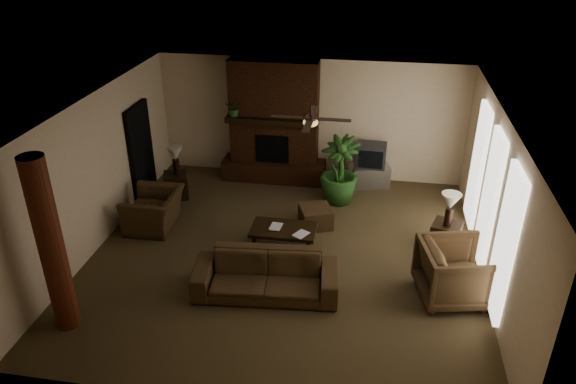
% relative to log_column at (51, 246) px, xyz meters
% --- Properties ---
extents(room_shell, '(7.00, 7.00, 7.00)m').
position_rel_log_column_xyz_m(room_shell, '(2.95, 2.40, 0.00)').
color(room_shell, brown).
rests_on(room_shell, ground).
extents(fireplace, '(2.40, 0.70, 2.80)m').
position_rel_log_column_xyz_m(fireplace, '(2.15, 5.62, -0.24)').
color(fireplace, '#4B2714').
rests_on(fireplace, ground).
extents(windows, '(0.08, 3.65, 2.35)m').
position_rel_log_column_xyz_m(windows, '(6.40, 2.60, -0.05)').
color(windows, white).
rests_on(windows, ground).
extents(log_column, '(0.36, 0.36, 2.80)m').
position_rel_log_column_xyz_m(log_column, '(0.00, 0.00, 0.00)').
color(log_column, maroon).
rests_on(log_column, ground).
extents(doorway, '(0.10, 1.00, 2.10)m').
position_rel_log_column_xyz_m(doorway, '(-0.49, 4.20, -0.35)').
color(doorway, black).
rests_on(doorway, ground).
extents(ceiling_fan, '(1.35, 1.35, 0.37)m').
position_rel_log_column_xyz_m(ceiling_fan, '(3.35, 2.70, 1.13)').
color(ceiling_fan, black).
rests_on(ceiling_fan, ceiling).
extents(sofa, '(2.41, 0.90, 0.92)m').
position_rel_log_column_xyz_m(sofa, '(2.84, 1.26, -0.94)').
color(sofa, '#4C3720').
rests_on(sofa, ground).
extents(armchair_left, '(0.77, 1.15, 0.99)m').
position_rel_log_column_xyz_m(armchair_left, '(0.22, 2.98, -0.91)').
color(armchair_left, '#4C3720').
rests_on(armchair_left, ground).
extents(armchair_right, '(1.19, 1.24, 1.09)m').
position_rel_log_column_xyz_m(armchair_right, '(5.86, 1.63, -0.86)').
color(armchair_right, '#4C3720').
rests_on(armchair_right, ground).
extents(coffee_table, '(1.20, 0.70, 0.43)m').
position_rel_log_column_xyz_m(coffee_table, '(2.89, 2.63, -1.03)').
color(coffee_table, black).
rests_on(coffee_table, ground).
extents(ottoman, '(0.77, 0.77, 0.40)m').
position_rel_log_column_xyz_m(ottoman, '(3.39, 3.55, -1.20)').
color(ottoman, '#4C3720').
rests_on(ottoman, ground).
extents(tv_stand, '(0.95, 0.70, 0.50)m').
position_rel_log_column_xyz_m(tv_stand, '(4.40, 5.55, -1.15)').
color(tv_stand, '#B8B9BB').
rests_on(tv_stand, ground).
extents(tv, '(0.67, 0.55, 0.52)m').
position_rel_log_column_xyz_m(tv, '(4.40, 5.54, -0.64)').
color(tv, '#353437').
rests_on(tv, tv_stand).
extents(floor_vase, '(0.34, 0.34, 0.77)m').
position_rel_log_column_xyz_m(floor_vase, '(3.86, 5.30, -0.97)').
color(floor_vase, '#31251B').
rests_on(floor_vase, ground).
extents(floor_plant, '(1.36, 1.69, 0.83)m').
position_rel_log_column_xyz_m(floor_plant, '(3.75, 4.67, -0.99)').
color(floor_plant, '#2F5A24').
rests_on(floor_plant, ground).
extents(side_table_left, '(0.64, 0.64, 0.55)m').
position_rel_log_column_xyz_m(side_table_left, '(0.20, 4.28, -1.12)').
color(side_table_left, black).
rests_on(side_table_left, ground).
extents(lamp_left, '(0.41, 0.41, 0.65)m').
position_rel_log_column_xyz_m(lamp_left, '(0.24, 4.29, -0.40)').
color(lamp_left, black).
rests_on(lamp_left, side_table_left).
extents(side_table_right, '(0.63, 0.63, 0.55)m').
position_rel_log_column_xyz_m(side_table_right, '(5.87, 3.08, -1.12)').
color(side_table_right, black).
rests_on(side_table_right, ground).
extents(lamp_right, '(0.41, 0.41, 0.65)m').
position_rel_log_column_xyz_m(lamp_right, '(5.86, 3.02, -0.40)').
color(lamp_right, black).
rests_on(lamp_right, side_table_right).
extents(mantel_plant, '(0.41, 0.45, 0.33)m').
position_rel_log_column_xyz_m(mantel_plant, '(1.30, 5.39, 0.32)').
color(mantel_plant, '#2F5A24').
rests_on(mantel_plant, fireplace).
extents(mantel_vase, '(0.26, 0.27, 0.22)m').
position_rel_log_column_xyz_m(mantel_vase, '(2.99, 5.41, 0.27)').
color(mantel_vase, brown).
rests_on(mantel_vase, fireplace).
extents(book_a, '(0.22, 0.05, 0.29)m').
position_rel_log_column_xyz_m(book_a, '(2.64, 2.64, -0.83)').
color(book_a, '#999999').
rests_on(book_a, coffee_table).
extents(book_b, '(0.20, 0.13, 0.29)m').
position_rel_log_column_xyz_m(book_b, '(3.16, 2.50, -0.82)').
color(book_b, '#999999').
rests_on(book_b, coffee_table).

